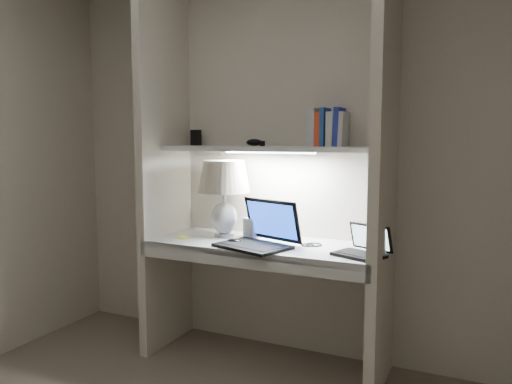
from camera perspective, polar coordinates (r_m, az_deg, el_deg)
The scene contains 17 objects.
back_wall at distance 3.30m, azimuth 2.80°, elevation 3.29°, with size 3.20×0.01×2.50m, color beige.
alcove_panel_left at distance 3.42m, azimuth -10.41°, elevation 3.29°, with size 0.06×0.55×2.50m, color beige.
alcove_panel_right at distance 2.83m, azimuth 14.45°, elevation 2.62°, with size 0.06×0.55×2.50m, color beige.
desk at distance 3.12m, azimuth 0.83°, elevation -6.15°, with size 1.40×0.55×0.04m, color white.
desk_apron at distance 2.90m, azimuth -1.31°, elevation -7.72°, with size 1.46×0.03×0.10m, color silver.
shelf at distance 3.14m, azimuth 1.56°, elevation 4.97°, with size 1.40×0.36×0.03m, color silver.
strip_light at distance 3.14m, azimuth 1.56°, elevation 4.57°, with size 0.60×0.04×0.01m, color white.
table_lamp at distance 3.25m, azimuth -3.67°, elevation 0.74°, with size 0.34×0.34×0.50m.
laptop_main at distance 3.00m, azimuth 0.47°, elevation -5.05°, with size 0.50×0.47×0.28m.
laptop_netbook at distance 2.83m, azimuth 12.14°, elevation -6.33°, with size 0.33×0.31×0.17m.
speaker at distance 3.24m, azimuth -0.54°, elevation -4.14°, with size 0.09×0.07×0.13m, color silver.
mouse at distance 3.07m, azimuth -2.49°, elevation -5.66°, with size 0.09×0.06×0.03m, color black.
cable_coil at distance 3.05m, azimuth 6.63°, elevation -5.99°, with size 0.10×0.10×0.01m, color black.
sticky_note at distance 3.31m, azimuth -8.35°, elevation -5.14°, with size 0.08×0.08×0.00m, color #F6FF35.
book_row at distance 3.10m, azimuth 8.23°, elevation 7.22°, with size 0.22×0.16×0.24m.
shelf_box at distance 3.51m, azimuth -6.87°, elevation 6.19°, with size 0.06×0.05×0.11m, color black.
shelf_gadget at distance 3.21m, azimuth -0.19°, elevation 5.69°, with size 0.11×0.08×0.05m, color black.
Camera 1 is at (1.25, -1.55, 1.42)m, focal length 35.00 mm.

